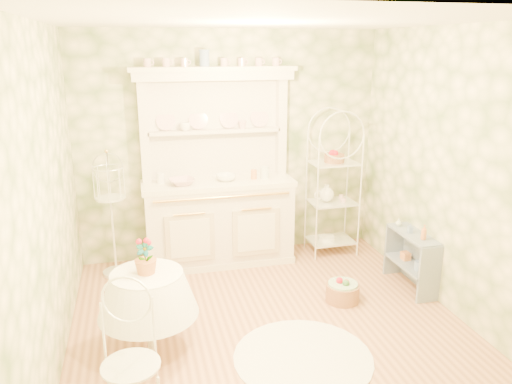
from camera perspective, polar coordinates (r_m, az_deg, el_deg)
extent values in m
plane|color=tan|center=(4.84, 1.46, -14.84)|extent=(3.60, 3.60, 0.00)
plane|color=white|center=(4.15, 1.75, 19.01)|extent=(3.60, 3.60, 0.00)
plane|color=#F9E9C3|center=(4.21, -22.74, -0.89)|extent=(3.60, 3.60, 0.00)
plane|color=#F9E9C3|center=(5.07, 21.62, 1.99)|extent=(3.60, 3.60, 0.00)
plane|color=#F9E9C3|center=(6.01, -2.98, 5.22)|extent=(3.60, 3.60, 0.00)
plane|color=#F9E9C3|center=(2.71, 11.84, -9.24)|extent=(3.60, 3.60, 0.00)
cube|color=white|center=(5.75, -4.37, 2.59)|extent=(1.87, 0.61, 2.29)
cube|color=white|center=(6.15, 8.83, 1.55)|extent=(0.60, 0.44, 1.91)
cube|color=gray|center=(5.64, 17.31, -7.75)|extent=(0.29, 0.66, 0.55)
cylinder|color=white|center=(4.41, -12.12, -13.31)|extent=(0.67, 0.67, 0.70)
cube|color=white|center=(3.61, -14.17, -18.11)|extent=(0.56, 0.56, 0.99)
cube|color=white|center=(5.73, -16.20, -2.09)|extent=(0.40, 0.40, 1.52)
cylinder|color=#A26C48|center=(5.25, 9.86, -11.06)|extent=(0.45, 0.45, 0.22)
cylinder|color=white|center=(4.41, 5.39, -18.27)|extent=(1.27, 1.27, 0.01)
imported|color=white|center=(5.66, -8.47, 0.91)|extent=(0.32, 0.32, 0.07)
imported|color=white|center=(5.78, -3.42, 1.39)|extent=(0.27, 0.27, 0.07)
imported|color=white|center=(5.77, -8.10, 7.24)|extent=(0.15, 0.15, 0.10)
imported|color=white|center=(5.87, -1.55, 7.55)|extent=(0.12, 0.12, 0.09)
imported|color=#3F7238|center=(4.18, -12.55, -7.42)|extent=(0.17, 0.14, 0.28)
imported|color=#D27C40|center=(5.35, 18.63, -4.49)|extent=(0.06, 0.06, 0.16)
imported|color=#7992C4|center=(5.50, 17.21, -4.10)|extent=(0.06, 0.06, 0.11)
imported|color=silver|center=(5.68, 15.99, -3.44)|extent=(0.09, 0.09, 0.09)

